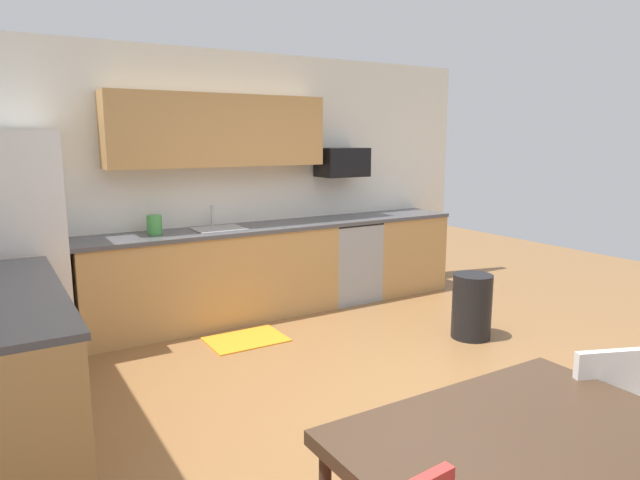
{
  "coord_description": "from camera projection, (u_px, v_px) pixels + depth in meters",
  "views": [
    {
      "loc": [
        -2.35,
        -2.87,
        1.83
      ],
      "look_at": [
        0.0,
        1.0,
        1.0
      ],
      "focal_mm": 31.32,
      "sensor_mm": 36.0,
      "label": 1
    }
  ],
  "objects": [
    {
      "name": "countertop_left",
      "position": [
        4.0,
        295.0,
        3.28
      ],
      "size": [
        0.64,
        2.0,
        0.04
      ],
      "primitive_type": "cube",
      "color": "#4C4C51",
      "rests_on": "cabinet_run_left"
    },
    {
      "name": "sink_faucet",
      "position": [
        212.0,
        217.0,
        5.65
      ],
      "size": [
        0.02,
        0.02,
        0.24
      ],
      "primitive_type": "cylinder",
      "color": "#B2B5BA",
      "rests_on": "countertop_back"
    },
    {
      "name": "cabinet_run_left",
      "position": [
        12.0,
        370.0,
        3.36
      ],
      "size": [
        0.6,
        2.0,
        0.9
      ],
      "primitive_type": "cube",
      "color": "tan",
      "rests_on": "ground"
    },
    {
      "name": "refrigerator",
      "position": [
        13.0,
        249.0,
        4.53
      ],
      "size": [
        0.76,
        0.7,
        1.89
      ],
      "primitive_type": "cube",
      "color": "white",
      "rests_on": "ground"
    },
    {
      "name": "wall_back",
      "position": [
        240.0,
        184.0,
        5.93
      ],
      "size": [
        5.8,
        0.1,
        2.7
      ],
      "primitive_type": "cube",
      "color": "white",
      "rests_on": "ground"
    },
    {
      "name": "kettle",
      "position": [
        154.0,
        226.0,
        5.23
      ],
      "size": [
        0.14,
        0.14,
        0.2
      ],
      "primitive_type": "cylinder",
      "color": "#4CA54C",
      "rests_on": "countertop_back"
    },
    {
      "name": "dining_table",
      "position": [
        520.0,
        447.0,
        2.14
      ],
      "size": [
        1.4,
        0.9,
        0.72
      ],
      "color": "#422D1E",
      "rests_on": "ground"
    },
    {
      "name": "countertop_back",
      "position": [
        254.0,
        228.0,
        5.71
      ],
      "size": [
        4.8,
        0.64,
        0.04
      ],
      "primitive_type": "cube",
      "color": "#4C4C51",
      "rests_on": "cabinet_run_back"
    },
    {
      "name": "cabinet_run_back_right",
      "position": [
        399.0,
        253.0,
        6.78
      ],
      "size": [
        0.96,
        0.6,
        0.9
      ],
      "primitive_type": "cube",
      "color": "tan",
      "rests_on": "ground"
    },
    {
      "name": "sink_basin",
      "position": [
        219.0,
        235.0,
        5.52
      ],
      "size": [
        0.48,
        0.4,
        0.14
      ],
      "primitive_type": "cube",
      "color": "#A5A8AD",
      "rests_on": "countertop_back"
    },
    {
      "name": "upper_cabinets_back",
      "position": [
        219.0,
        131.0,
        5.49
      ],
      "size": [
        2.2,
        0.34,
        0.7
      ],
      "primitive_type": "cube",
      "color": "tan"
    },
    {
      "name": "floor_mat",
      "position": [
        246.0,
        339.0,
        5.13
      ],
      "size": [
        0.7,
        0.5,
        0.01
      ],
      "primitive_type": "cube",
      "color": "orange",
      "rests_on": "ground"
    },
    {
      "name": "ground_plane",
      "position": [
        393.0,
        401.0,
        3.95
      ],
      "size": [
        12.0,
        12.0,
        0.0
      ],
      "primitive_type": "plane",
      "color": "olive"
    },
    {
      "name": "trash_bin",
      "position": [
        472.0,
        306.0,
        5.15
      ],
      "size": [
        0.36,
        0.36,
        0.6
      ],
      "primitive_type": "cylinder",
      "color": "black",
      "rests_on": "ground"
    },
    {
      "name": "microwave",
      "position": [
        342.0,
        162.0,
        6.26
      ],
      "size": [
        0.54,
        0.36,
        0.32
      ],
      "primitive_type": "cube",
      "color": "black"
    },
    {
      "name": "oven_range",
      "position": [
        346.0,
        260.0,
        6.38
      ],
      "size": [
        0.6,
        0.6,
        0.91
      ],
      "color": "#999BA0",
      "rests_on": "ground"
    },
    {
      "name": "chair_near_table",
      "position": [
        623.0,
        430.0,
        2.57
      ],
      "size": [
        0.52,
        0.52,
        0.85
      ],
      "color": "white",
      "rests_on": "ground"
    },
    {
      "name": "cabinet_run_back",
      "position": [
        214.0,
        278.0,
        5.57
      ],
      "size": [
        2.59,
        0.6,
        0.9
      ],
      "primitive_type": "cube",
      "color": "tan",
      "rests_on": "ground"
    }
  ]
}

